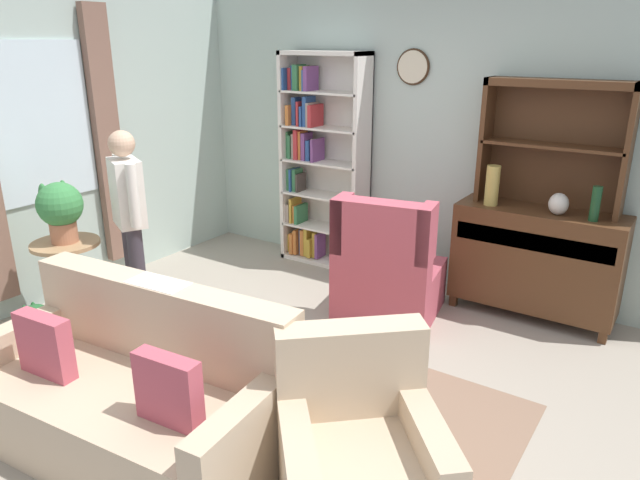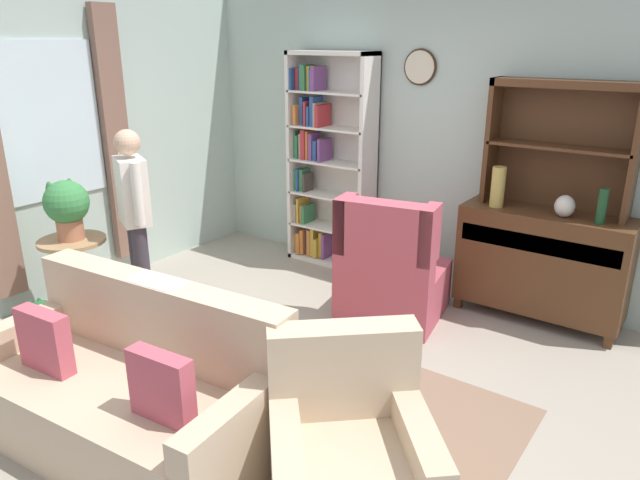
# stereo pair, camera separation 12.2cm
# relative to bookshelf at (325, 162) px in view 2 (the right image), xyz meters

# --- Properties ---
(ground_plane) EXTENTS (5.40, 4.60, 0.02)m
(ground_plane) POSITION_rel_bookshelf_xyz_m (1.09, -1.94, -1.05)
(ground_plane) COLOR #9E9384
(wall_back) EXTENTS (5.00, 0.09, 2.80)m
(wall_back) POSITION_rel_bookshelf_xyz_m (1.09, 0.19, 0.36)
(wall_back) COLOR #ADC1B7
(wall_back) RESTS_ON ground_plane
(wall_left) EXTENTS (0.16, 4.20, 2.80)m
(wall_left) POSITION_rel_bookshelf_xyz_m (-1.43, -1.95, 0.36)
(wall_left) COLOR #ADC1B7
(wall_left) RESTS_ON ground_plane
(area_rug) EXTENTS (2.73, 1.80, 0.01)m
(area_rug) POSITION_rel_bookshelf_xyz_m (1.29, -2.24, -1.04)
(area_rug) COLOR #846651
(area_rug) RESTS_ON ground_plane
(bookshelf) EXTENTS (0.90, 0.30, 2.10)m
(bookshelf) POSITION_rel_bookshelf_xyz_m (0.00, 0.00, 0.00)
(bookshelf) COLOR silver
(bookshelf) RESTS_ON ground_plane
(sideboard) EXTENTS (1.30, 0.45, 0.92)m
(sideboard) POSITION_rel_bookshelf_xyz_m (2.20, -0.08, -0.53)
(sideboard) COLOR #4C2D19
(sideboard) RESTS_ON ground_plane
(sideboard_hutch) EXTENTS (1.10, 0.26, 1.00)m
(sideboard_hutch) POSITION_rel_bookshelf_xyz_m (2.20, 0.03, 0.52)
(sideboard_hutch) COLOR #4C2D19
(sideboard_hutch) RESTS_ON sideboard
(vase_tall) EXTENTS (0.11, 0.11, 0.33)m
(vase_tall) POSITION_rel_bookshelf_xyz_m (1.81, -0.16, 0.04)
(vase_tall) COLOR tan
(vase_tall) RESTS_ON sideboard
(vase_round) EXTENTS (0.15, 0.15, 0.17)m
(vase_round) POSITION_rel_bookshelf_xyz_m (2.33, -0.15, -0.04)
(vase_round) COLOR beige
(vase_round) RESTS_ON sideboard
(bottle_wine) EXTENTS (0.07, 0.07, 0.26)m
(bottle_wine) POSITION_rel_bookshelf_xyz_m (2.59, -0.17, 0.01)
(bottle_wine) COLOR #194223
(bottle_wine) RESTS_ON sideboard
(couch_floral) EXTENTS (1.87, 1.01, 0.90)m
(couch_floral) POSITION_rel_bookshelf_xyz_m (0.78, -3.02, -0.73)
(couch_floral) COLOR #C6AD8E
(couch_floral) RESTS_ON ground_plane
(armchair_floral) EXTENTS (1.08, 1.08, 0.88)m
(armchair_floral) POSITION_rel_bookshelf_xyz_m (2.08, -2.74, -0.75)
(armchair_floral) COLOR #C6AD8E
(armchair_floral) RESTS_ON ground_plane
(wingback_chair) EXTENTS (0.91, 0.93, 1.05)m
(wingback_chair) POSITION_rel_bookshelf_xyz_m (1.21, -0.79, -0.66)
(wingback_chair) COLOR #B74C5B
(wingback_chair) RESTS_ON ground_plane
(plant_stand) EXTENTS (0.52, 0.52, 0.71)m
(plant_stand) POSITION_rel_bookshelf_xyz_m (-0.83, -2.31, -0.61)
(plant_stand) COLOR #A87F56
(plant_stand) RESTS_ON ground_plane
(potted_plant_large) EXTENTS (0.34, 0.34, 0.47)m
(potted_plant_large) POSITION_rel_bookshelf_xyz_m (-0.84, -2.30, -0.06)
(potted_plant_large) COLOR #AD6B4C
(potted_plant_large) RESTS_ON plant_stand
(potted_plant_small) EXTENTS (0.25, 0.25, 0.34)m
(potted_plant_small) POSITION_rel_bookshelf_xyz_m (-0.73, -2.69, -0.84)
(potted_plant_small) COLOR gray
(potted_plant_small) RESTS_ON ground_plane
(person_reading) EXTENTS (0.50, 0.33, 1.56)m
(person_reading) POSITION_rel_bookshelf_xyz_m (-0.47, -1.96, -0.13)
(person_reading) COLOR #38333D
(person_reading) RESTS_ON ground_plane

